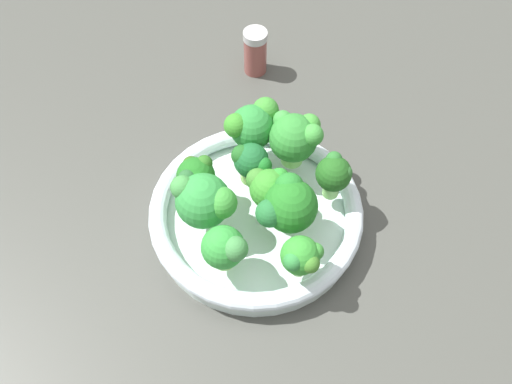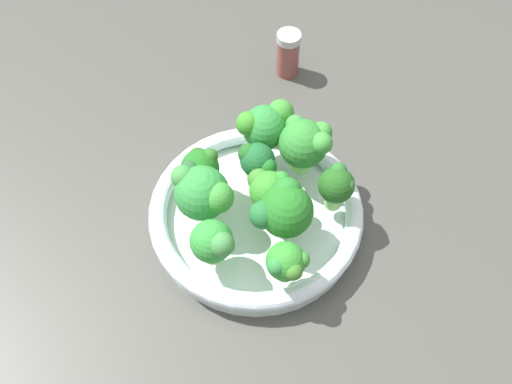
{
  "view_description": "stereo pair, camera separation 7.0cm",
  "coord_description": "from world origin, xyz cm",
  "px_view_note": "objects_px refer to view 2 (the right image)",
  "views": [
    {
      "loc": [
        -36.96,
        -1.48,
        64.69
      ],
      "look_at": [
        2.66,
        -0.67,
        7.06
      ],
      "focal_mm": 41.57,
      "sensor_mm": 36.0,
      "label": 1
    },
    {
      "loc": [
        -36.2,
        -8.43,
        64.69
      ],
      "look_at": [
        2.66,
        -0.67,
        7.06
      ],
      "focal_mm": 41.57,
      "sensor_mm": 36.0,
      "label": 2
    }
  ],
  "objects_px": {
    "broccoli_floret_2": "(200,168)",
    "pepper_shaker": "(287,53)",
    "bowl": "(256,215)",
    "broccoli_floret_6": "(266,126)",
    "broccoli_floret_3": "(257,162)",
    "broccoli_floret_8": "(305,143)",
    "broccoli_floret_5": "(286,263)",
    "broccoli_floret_0": "(337,186)",
    "broccoli_floret_1": "(214,242)",
    "broccoli_floret_4": "(203,193)",
    "broccoli_floret_7": "(269,189)",
    "broccoli_floret_9": "(284,210)"
  },
  "relations": [
    {
      "from": "broccoli_floret_1",
      "to": "broccoli_floret_2",
      "type": "bearing_deg",
      "value": 22.86
    },
    {
      "from": "broccoli_floret_3",
      "to": "broccoli_floret_7",
      "type": "bearing_deg",
      "value": -151.1
    },
    {
      "from": "bowl",
      "to": "broccoli_floret_1",
      "type": "height_order",
      "value": "broccoli_floret_1"
    },
    {
      "from": "broccoli_floret_2",
      "to": "pepper_shaker",
      "type": "xyz_separation_m",
      "value": [
        0.26,
        -0.06,
        -0.04
      ]
    },
    {
      "from": "bowl",
      "to": "pepper_shaker",
      "type": "xyz_separation_m",
      "value": [
        0.28,
        0.01,
        0.02
      ]
    },
    {
      "from": "broccoli_floret_2",
      "to": "broccoli_floret_8",
      "type": "bearing_deg",
      "value": -65.35
    },
    {
      "from": "broccoli_floret_7",
      "to": "broccoli_floret_9",
      "type": "height_order",
      "value": "broccoli_floret_9"
    },
    {
      "from": "bowl",
      "to": "broccoli_floret_4",
      "type": "xyz_separation_m",
      "value": [
        -0.02,
        0.06,
        0.06
      ]
    },
    {
      "from": "bowl",
      "to": "broccoli_floret_8",
      "type": "relative_size",
      "value": 3.54
    },
    {
      "from": "broccoli_floret_9",
      "to": "broccoli_floret_7",
      "type": "bearing_deg",
      "value": 37.05
    },
    {
      "from": "bowl",
      "to": "broccoli_floret_2",
      "type": "distance_m",
      "value": 0.09
    },
    {
      "from": "broccoli_floret_2",
      "to": "broccoli_floret_8",
      "type": "distance_m",
      "value": 0.13
    },
    {
      "from": "broccoli_floret_0",
      "to": "broccoli_floret_8",
      "type": "relative_size",
      "value": 0.83
    },
    {
      "from": "bowl",
      "to": "broccoli_floret_8",
      "type": "xyz_separation_m",
      "value": [
        0.07,
        -0.05,
        0.06
      ]
    },
    {
      "from": "broccoli_floret_6",
      "to": "pepper_shaker",
      "type": "distance_m",
      "value": 0.19
    },
    {
      "from": "broccoli_floret_1",
      "to": "broccoli_floret_2",
      "type": "distance_m",
      "value": 0.1
    },
    {
      "from": "broccoli_floret_4",
      "to": "broccoli_floret_2",
      "type": "bearing_deg",
      "value": 19.84
    },
    {
      "from": "broccoli_floret_2",
      "to": "pepper_shaker",
      "type": "bearing_deg",
      "value": -14.02
    },
    {
      "from": "broccoli_floret_0",
      "to": "broccoli_floret_2",
      "type": "height_order",
      "value": "broccoli_floret_0"
    },
    {
      "from": "broccoli_floret_4",
      "to": "broccoli_floret_5",
      "type": "xyz_separation_m",
      "value": [
        -0.07,
        -0.11,
        -0.01
      ]
    },
    {
      "from": "broccoli_floret_7",
      "to": "broccoli_floret_3",
      "type": "bearing_deg",
      "value": 28.9
    },
    {
      "from": "broccoli_floret_4",
      "to": "pepper_shaker",
      "type": "relative_size",
      "value": 1.05
    },
    {
      "from": "broccoli_floret_6",
      "to": "broccoli_floret_0",
      "type": "bearing_deg",
      "value": -125.22
    },
    {
      "from": "bowl",
      "to": "broccoli_floret_6",
      "type": "xyz_separation_m",
      "value": [
        0.09,
        0.0,
        0.07
      ]
    },
    {
      "from": "broccoli_floret_9",
      "to": "broccoli_floret_8",
      "type": "bearing_deg",
      "value": -5.19
    },
    {
      "from": "broccoli_floret_0",
      "to": "broccoli_floret_6",
      "type": "bearing_deg",
      "value": 54.78
    },
    {
      "from": "broccoli_floret_0",
      "to": "broccoli_floret_1",
      "type": "xyz_separation_m",
      "value": [
        -0.1,
        0.13,
        -0.01
      ]
    },
    {
      "from": "broccoli_floret_3",
      "to": "broccoli_floret_0",
      "type": "bearing_deg",
      "value": -101.78
    },
    {
      "from": "broccoli_floret_5",
      "to": "broccoli_floret_6",
      "type": "distance_m",
      "value": 0.19
    },
    {
      "from": "broccoli_floret_6",
      "to": "broccoli_floret_3",
      "type": "bearing_deg",
      "value": 177.65
    },
    {
      "from": "broccoli_floret_0",
      "to": "broccoli_floret_5",
      "type": "relative_size",
      "value": 1.11
    },
    {
      "from": "broccoli_floret_5",
      "to": "broccoli_floret_9",
      "type": "height_order",
      "value": "broccoli_floret_9"
    },
    {
      "from": "broccoli_floret_2",
      "to": "broccoli_floret_9",
      "type": "xyz_separation_m",
      "value": [
        -0.05,
        -0.11,
        0.01
      ]
    },
    {
      "from": "broccoli_floret_2",
      "to": "broccoli_floret_8",
      "type": "xyz_separation_m",
      "value": [
        0.05,
        -0.12,
        0.01
      ]
    },
    {
      "from": "broccoli_floret_1",
      "to": "broccoli_floret_5",
      "type": "xyz_separation_m",
      "value": [
        -0.01,
        -0.08,
        0.0
      ]
    },
    {
      "from": "broccoli_floret_2",
      "to": "broccoli_floret_6",
      "type": "distance_m",
      "value": 0.1
    },
    {
      "from": "broccoli_floret_6",
      "to": "broccoli_floret_9",
      "type": "height_order",
      "value": "same"
    },
    {
      "from": "broccoli_floret_1",
      "to": "broccoli_floret_9",
      "type": "height_order",
      "value": "broccoli_floret_9"
    },
    {
      "from": "broccoli_floret_3",
      "to": "pepper_shaker",
      "type": "height_order",
      "value": "broccoli_floret_3"
    },
    {
      "from": "bowl",
      "to": "broccoli_floret_9",
      "type": "bearing_deg",
      "value": -125.8
    },
    {
      "from": "bowl",
      "to": "broccoli_floret_5",
      "type": "height_order",
      "value": "broccoli_floret_5"
    },
    {
      "from": "broccoli_floret_0",
      "to": "broccoli_floret_5",
      "type": "height_order",
      "value": "broccoli_floret_0"
    },
    {
      "from": "broccoli_floret_7",
      "to": "broccoli_floret_0",
      "type": "bearing_deg",
      "value": -77.09
    },
    {
      "from": "pepper_shaker",
      "to": "broccoli_floret_8",
      "type": "bearing_deg",
      "value": -165.11
    },
    {
      "from": "bowl",
      "to": "broccoli_floret_6",
      "type": "height_order",
      "value": "broccoli_floret_6"
    },
    {
      "from": "broccoli_floret_8",
      "to": "broccoli_floret_7",
      "type": "bearing_deg",
      "value": 155.19
    },
    {
      "from": "broccoli_floret_6",
      "to": "broccoli_floret_8",
      "type": "height_order",
      "value": "broccoli_floret_8"
    },
    {
      "from": "broccoli_floret_2",
      "to": "broccoli_floret_3",
      "type": "height_order",
      "value": "broccoli_floret_2"
    },
    {
      "from": "broccoli_floret_6",
      "to": "broccoli_floret_8",
      "type": "distance_m",
      "value": 0.05
    },
    {
      "from": "bowl",
      "to": "broccoli_floret_9",
      "type": "distance_m",
      "value": 0.08
    }
  ]
}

